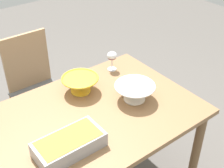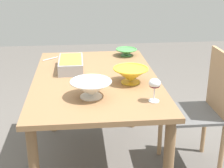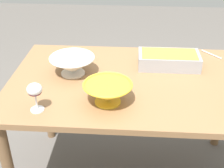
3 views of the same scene
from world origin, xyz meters
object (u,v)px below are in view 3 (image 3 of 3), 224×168
object	(u,v)px
mixing_bowl	(72,64)
wine_glass	(35,91)
casserole_dish	(169,59)
small_bowl	(108,92)
dining_table	(134,94)

from	to	relation	value
mixing_bowl	wine_glass	bearing A→B (deg)	-105.73
casserole_dish	small_bowl	bearing A→B (deg)	-128.84
dining_table	casserole_dish	size ratio (longest dim) A/B	3.90
mixing_bowl	dining_table	bearing A→B (deg)	-7.38
mixing_bowl	small_bowl	size ratio (longest dim) A/B	1.06
dining_table	wine_glass	world-z (taller)	wine_glass
small_bowl	dining_table	bearing A→B (deg)	60.40
wine_glass	mixing_bowl	world-z (taller)	wine_glass
casserole_dish	mixing_bowl	xyz separation A→B (m)	(-0.55, -0.13, 0.01)
wine_glass	casserole_dish	size ratio (longest dim) A/B	0.40
wine_glass	small_bowl	size ratio (longest dim) A/B	0.60
wine_glass	mixing_bowl	bearing A→B (deg)	74.27
casserole_dish	mixing_bowl	bearing A→B (deg)	-166.76
wine_glass	small_bowl	world-z (taller)	wine_glass
casserole_dish	small_bowl	size ratio (longest dim) A/B	1.48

